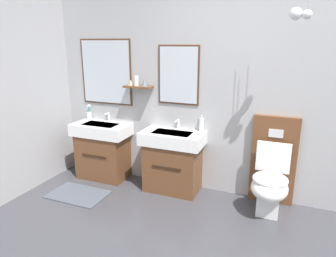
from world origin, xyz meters
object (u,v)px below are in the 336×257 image
Objects in this scene: vanity_sink_right at (173,160)px; toilet at (271,177)px; vanity_sink_left at (103,149)px; soap_dispenser at (201,125)px; toothbrush_cup at (89,115)px.

toilet reaches higher than vanity_sink_right.
vanity_sink_left is 3.87× the size of soap_dispenser.
toilet is 0.96m from soap_dispenser.
toilet is at bearing -11.57° from soap_dispenser.
vanity_sink_left is 0.99m from vanity_sink_right.
vanity_sink_right is at bearing 178.84° from toilet.
vanity_sink_left is 1.00× the size of vanity_sink_right.
vanity_sink_right is at bearing 0.00° from vanity_sink_left.
soap_dispenser is at bearing 6.54° from vanity_sink_left.
toothbrush_cup is at bearing 154.48° from vanity_sink_left.
toothbrush_cup is at bearing 176.19° from toilet.
soap_dispenser is (1.29, 0.15, 0.43)m from vanity_sink_left.
soap_dispenser is at bearing 168.43° from toilet.
vanity_sink_left is 0.74× the size of toilet.
toilet is at bearing -3.81° from toothbrush_cup.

